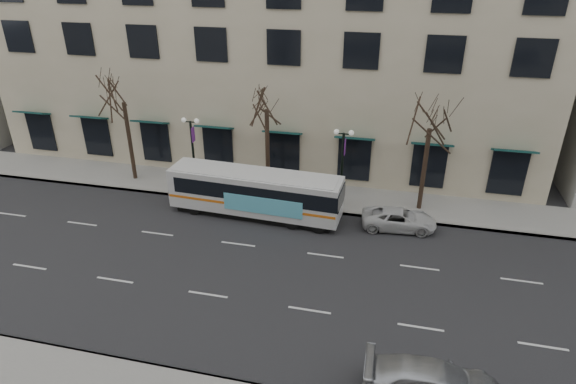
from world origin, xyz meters
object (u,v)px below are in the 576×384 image
(lamp_post_left, at_px, (193,151))
(silver_car, at_px, (435,384))
(white_pickup, at_px, (399,219))
(tree_far_right, at_px, (432,113))
(city_bus, at_px, (256,192))
(lamp_post_right, at_px, (342,164))
(tree_far_left, at_px, (122,88))
(tree_far_mid, at_px, (266,95))

(lamp_post_left, distance_m, silver_car, 21.11)
(white_pickup, bearing_deg, lamp_post_left, 76.57)
(tree_far_right, relative_size, city_bus, 0.74)
(lamp_post_left, distance_m, white_pickup, 14.11)
(lamp_post_right, xyz_separation_m, silver_car, (5.37, -14.31, -2.19))
(tree_far_right, distance_m, lamp_post_right, 6.11)
(tree_far_left, height_order, tree_far_mid, tree_far_mid)
(lamp_post_left, bearing_deg, lamp_post_right, 0.00)
(tree_far_left, relative_size, tree_far_mid, 0.98)
(tree_far_mid, xyz_separation_m, city_bus, (0.07, -3.01, -5.31))
(lamp_post_right, bearing_deg, white_pickup, -27.97)
(tree_far_mid, distance_m, city_bus, 6.11)
(lamp_post_left, height_order, silver_car, lamp_post_left)
(white_pickup, bearing_deg, silver_car, -177.72)
(tree_far_mid, bearing_deg, lamp_post_left, -173.15)
(tree_far_left, distance_m, tree_far_right, 20.00)
(tree_far_mid, xyz_separation_m, tree_far_right, (10.00, -0.00, -0.48))
(lamp_post_right, height_order, white_pickup, lamp_post_right)
(lamp_post_left, xyz_separation_m, silver_car, (15.37, -14.31, -2.19))
(tree_far_mid, distance_m, tree_far_right, 10.01)
(tree_far_mid, bearing_deg, white_pickup, -16.50)
(tree_far_left, xyz_separation_m, tree_far_mid, (10.00, 0.00, 0.21))
(tree_far_mid, height_order, lamp_post_left, tree_far_mid)
(tree_far_left, bearing_deg, tree_far_right, 0.00)
(tree_far_left, height_order, white_pickup, tree_far_left)
(tree_far_right, height_order, lamp_post_right, tree_far_right)
(city_bus, bearing_deg, silver_car, -45.98)
(tree_far_left, bearing_deg, silver_car, -36.18)
(tree_far_right, xyz_separation_m, white_pickup, (-1.22, -2.60, -5.81))
(tree_far_mid, relative_size, silver_car, 1.65)
(tree_far_right, height_order, silver_car, tree_far_right)
(white_pickup, bearing_deg, tree_far_left, 76.96)
(city_bus, distance_m, white_pickup, 8.77)
(tree_far_right, height_order, city_bus, tree_far_right)
(tree_far_right, relative_size, white_pickup, 1.84)
(tree_far_mid, height_order, city_bus, tree_far_mid)
(lamp_post_right, relative_size, white_pickup, 1.19)
(lamp_post_left, distance_m, lamp_post_right, 10.00)
(city_bus, relative_size, silver_car, 2.09)
(tree_far_mid, xyz_separation_m, lamp_post_left, (-4.99, -0.60, -3.96))
(tree_far_left, bearing_deg, lamp_post_right, -2.29)
(tree_far_mid, relative_size, tree_far_right, 1.06)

